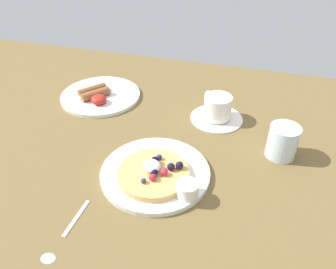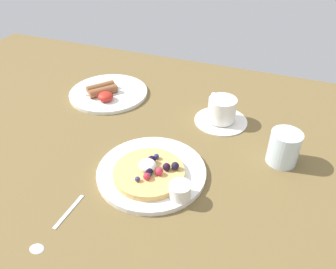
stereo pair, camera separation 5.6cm
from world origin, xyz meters
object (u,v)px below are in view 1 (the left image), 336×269
pancake_plate (155,173)px  coffee_cup (217,106)px  syrup_ramekin (188,189)px  coffee_saucer (216,118)px  water_glass (283,142)px  breakfast_plate (101,96)px  teaspoon (59,241)px

pancake_plate → coffee_cup: (9.50, 27.00, 3.47)cm
coffee_cup → syrup_ramekin: bearing=-91.3°
coffee_saucer → coffee_cup: (-0.12, 0.14, 3.72)cm
pancake_plate → water_glass: 31.42cm
syrup_ramekin → coffee_cup: bearing=88.7°
coffee_saucer → water_glass: bearing=-33.2°
breakfast_plate → pancake_plate: bearing=-46.4°
breakfast_plate → water_glass: (54.76, -13.61, 3.57)cm
teaspoon → water_glass: (38.57, 37.58, 3.87)cm
syrup_ramekin → water_glass: 27.68cm
syrup_ramekin → pancake_plate: bearing=149.0°
coffee_cup → water_glass: bearing=-33.4°
syrup_ramekin → water_glass: water_glass is taller
breakfast_plate → teaspoon: (16.18, -51.19, -0.30)cm
pancake_plate → coffee_cup: coffee_cup is taller
breakfast_plate → coffee_cup: size_ratio=2.59×
pancake_plate → teaspoon: 24.97cm
coffee_saucer → water_glass: water_glass is taller
coffee_saucer → coffee_cup: bearing=130.2°
pancake_plate → coffee_cup: bearing=70.6°
coffee_saucer → water_glass: size_ratio=1.80×
coffee_cup → water_glass: water_glass is taller
breakfast_plate → water_glass: size_ratio=3.00×
breakfast_plate → coffee_saucer: 37.24cm
breakfast_plate → coffee_saucer: breakfast_plate is taller
breakfast_plate → teaspoon: 53.68cm
coffee_saucer → breakfast_plate: bearing=176.8°
breakfast_plate → water_glass: 56.54cm
pancake_plate → teaspoon: (-11.38, -22.22, -0.37)cm
syrup_ramekin → coffee_cup: 32.31cm
syrup_ramekin → water_glass: size_ratio=0.56×
pancake_plate → breakfast_plate: size_ratio=1.01×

